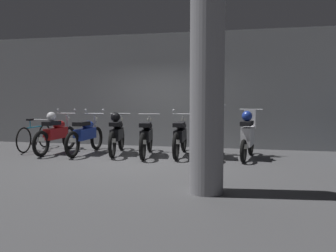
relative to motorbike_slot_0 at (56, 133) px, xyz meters
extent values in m
plane|color=#4C4C4F|center=(2.46, -0.61, -0.53)|extent=(80.00, 80.00, 0.00)
cube|color=gray|center=(2.46, 1.84, 1.14)|extent=(16.00, 0.30, 3.34)
torus|color=black|center=(0.02, 0.64, -0.20)|extent=(0.11, 0.65, 0.65)
torus|color=black|center=(-0.02, -0.66, -0.20)|extent=(0.11, 0.65, 0.65)
cube|color=red|center=(0.00, -0.01, -0.01)|extent=(0.25, 0.84, 0.28)
ellipsoid|color=red|center=(0.01, 0.14, 0.21)|extent=(0.28, 0.45, 0.22)
cube|color=black|center=(-0.01, -0.19, 0.27)|extent=(0.26, 0.53, 0.10)
cylinder|color=#B7BABF|center=(0.02, 0.53, 0.49)|extent=(0.56, 0.06, 0.04)
sphere|color=#B7BABF|center=(-0.24, 0.54, 0.59)|extent=(0.07, 0.07, 0.07)
sphere|color=#B7BABF|center=(0.28, 0.53, 0.59)|extent=(0.07, 0.07, 0.07)
cylinder|color=#B7BABF|center=(0.02, 0.59, 0.12)|extent=(0.06, 0.16, 0.65)
sphere|color=silver|center=(0.02, 0.59, 0.34)|extent=(0.12, 0.12, 0.12)
cube|color=white|center=(-0.02, -0.63, -0.10)|extent=(0.16, 0.02, 0.10)
sphere|color=silver|center=(-0.01, -0.19, 0.44)|extent=(0.24, 0.24, 0.24)
torus|color=black|center=(0.84, 0.66, -0.20)|extent=(0.11, 0.65, 0.65)
torus|color=black|center=(0.80, -0.64, -0.20)|extent=(0.11, 0.65, 0.65)
cube|color=#1E389E|center=(0.82, 0.01, -0.01)|extent=(0.25, 0.84, 0.28)
ellipsoid|color=#1E389E|center=(0.83, 0.17, 0.21)|extent=(0.28, 0.45, 0.22)
cube|color=black|center=(0.81, -0.17, 0.27)|extent=(0.26, 0.53, 0.10)
cylinder|color=#B7BABF|center=(0.84, 0.56, 0.49)|extent=(0.56, 0.06, 0.04)
sphere|color=#B7BABF|center=(0.58, 0.57, 0.59)|extent=(0.07, 0.07, 0.07)
sphere|color=#B7BABF|center=(1.10, 0.55, 0.59)|extent=(0.07, 0.07, 0.07)
cylinder|color=#B7BABF|center=(0.84, 0.61, 0.12)|extent=(0.06, 0.16, 0.65)
sphere|color=silver|center=(0.84, 0.61, 0.34)|extent=(0.12, 0.12, 0.12)
cube|color=white|center=(0.80, -0.61, -0.10)|extent=(0.16, 0.02, 0.10)
torus|color=black|center=(1.52, 0.79, -0.20)|extent=(0.21, 0.66, 0.65)
torus|color=black|center=(1.76, -0.49, -0.20)|extent=(0.21, 0.66, 0.65)
cube|color=black|center=(1.64, 0.15, -0.01)|extent=(0.37, 0.86, 0.28)
ellipsoid|color=black|center=(1.61, 0.30, 0.21)|extent=(0.34, 0.48, 0.22)
cube|color=black|center=(1.67, -0.03, 0.27)|extent=(0.33, 0.55, 0.10)
cylinder|color=#B7BABF|center=(1.54, 0.68, 0.49)|extent=(0.56, 0.14, 0.04)
cylinder|color=#B7BABF|center=(1.53, 0.73, 0.12)|extent=(0.08, 0.17, 0.65)
sphere|color=silver|center=(1.53, 0.73, 0.34)|extent=(0.12, 0.12, 0.12)
cube|color=white|center=(1.75, -0.47, -0.10)|extent=(0.16, 0.04, 0.10)
sphere|color=black|center=(1.67, -0.03, 0.44)|extent=(0.24, 0.24, 0.24)
torus|color=black|center=(2.37, 0.68, -0.20)|extent=(0.18, 0.66, 0.65)
torus|color=black|center=(2.55, -0.61, -0.20)|extent=(0.18, 0.66, 0.65)
cube|color=black|center=(2.46, 0.03, -0.01)|extent=(0.33, 0.85, 0.28)
ellipsoid|color=black|center=(2.44, 0.19, 0.21)|extent=(0.32, 0.47, 0.22)
cube|color=black|center=(2.49, -0.15, 0.27)|extent=(0.31, 0.55, 0.10)
cylinder|color=#B7BABF|center=(2.39, 0.57, 0.49)|extent=(0.56, 0.11, 0.04)
cylinder|color=#B7BABF|center=(2.38, 0.62, 0.12)|extent=(0.08, 0.17, 0.65)
sphere|color=silver|center=(2.38, 0.62, 0.34)|extent=(0.12, 0.12, 0.12)
cube|color=white|center=(2.55, -0.59, -0.10)|extent=(0.16, 0.03, 0.10)
torus|color=black|center=(3.27, 0.88, -0.20)|extent=(0.10, 0.65, 0.65)
torus|color=black|center=(3.30, -0.42, -0.20)|extent=(0.10, 0.65, 0.65)
cube|color=black|center=(3.28, 0.23, -0.01)|extent=(0.24, 0.84, 0.28)
ellipsoid|color=black|center=(3.28, 0.39, 0.21)|extent=(0.27, 0.45, 0.22)
cube|color=black|center=(3.29, 0.05, 0.27)|extent=(0.25, 0.52, 0.10)
cylinder|color=#B7BABF|center=(3.27, 0.78, 0.49)|extent=(0.56, 0.05, 0.04)
sphere|color=#B7BABF|center=(3.01, 0.77, 0.59)|extent=(0.07, 0.07, 0.07)
sphere|color=#B7BABF|center=(3.53, 0.78, 0.59)|extent=(0.07, 0.07, 0.07)
cylinder|color=#B7BABF|center=(3.27, 0.83, 0.12)|extent=(0.06, 0.16, 0.65)
sphere|color=silver|center=(3.27, 0.83, 0.34)|extent=(0.12, 0.12, 0.12)
cube|color=white|center=(3.30, -0.39, -0.10)|extent=(0.16, 0.02, 0.10)
torus|color=black|center=(4.08, 0.68, -0.26)|extent=(0.11, 0.53, 0.53)
torus|color=black|center=(4.13, -0.46, -0.26)|extent=(0.11, 0.53, 0.53)
cube|color=silver|center=(4.10, 0.11, 0.01)|extent=(0.25, 0.75, 0.44)
cube|color=silver|center=(4.09, 0.45, 0.41)|extent=(0.29, 0.13, 0.48)
cube|color=black|center=(4.11, -0.05, 0.33)|extent=(0.26, 0.53, 0.10)
cylinder|color=#B7BABF|center=(4.08, 0.59, 0.63)|extent=(0.56, 0.06, 0.04)
sphere|color=#B7BABF|center=(3.82, 0.58, 0.73)|extent=(0.07, 0.07, 0.07)
sphere|color=#B7BABF|center=(4.34, 0.60, 0.73)|extent=(0.07, 0.07, 0.07)
cylinder|color=#B7BABF|center=(4.08, 0.64, 0.16)|extent=(0.06, 0.15, 0.85)
sphere|color=silver|center=(4.08, 0.64, 0.48)|extent=(0.12, 0.12, 0.12)
cube|color=white|center=(4.13, -0.44, -0.16)|extent=(0.16, 0.02, 0.10)
torus|color=black|center=(5.03, 0.70, -0.26)|extent=(0.18, 0.54, 0.53)
torus|color=black|center=(4.82, -0.44, -0.26)|extent=(0.18, 0.54, 0.53)
cube|color=silver|center=(4.93, 0.13, 0.01)|extent=(0.35, 0.76, 0.44)
cube|color=silver|center=(4.99, 0.47, 0.41)|extent=(0.30, 0.17, 0.48)
cube|color=black|center=(4.90, -0.03, 0.33)|extent=(0.33, 0.55, 0.10)
cylinder|color=#B7BABF|center=(5.01, 0.61, 0.63)|extent=(0.56, 0.13, 0.04)
cylinder|color=#B7BABF|center=(5.02, 0.65, 0.16)|extent=(0.08, 0.16, 0.85)
sphere|color=silver|center=(5.02, 0.65, 0.48)|extent=(0.12, 0.12, 0.12)
cube|color=white|center=(4.83, -0.41, -0.16)|extent=(0.16, 0.04, 0.10)
sphere|color=#1E389E|center=(4.90, -0.03, 0.50)|extent=(0.24, 0.24, 0.24)
torus|color=black|center=(-0.85, 0.81, -0.19)|extent=(0.07, 0.68, 0.68)
torus|color=black|center=(-0.80, -0.24, -0.19)|extent=(0.07, 0.68, 0.68)
cylinder|color=teal|center=(-0.82, 0.29, 0.11)|extent=(0.07, 0.68, 0.04)
cylinder|color=teal|center=(-0.81, 0.08, 0.21)|extent=(0.03, 0.03, 0.22)
cube|color=black|center=(-0.81, 0.08, 0.33)|extent=(0.11, 0.22, 0.05)
cylinder|color=#B7BABF|center=(-0.84, 0.69, 0.29)|extent=(0.50, 0.05, 0.03)
cylinder|color=black|center=(-0.82, 0.23, -0.34)|extent=(0.12, 0.11, 0.10)
cylinder|color=gray|center=(4.23, -2.93, 1.14)|extent=(0.51, 0.51, 3.34)
camera|label=1|loc=(4.68, -7.90, 0.90)|focal=35.43mm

